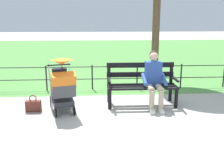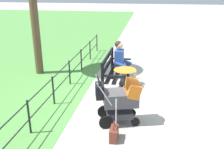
{
  "view_description": "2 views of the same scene",
  "coord_description": "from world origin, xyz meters",
  "px_view_note": "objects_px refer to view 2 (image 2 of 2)",
  "views": [
    {
      "loc": [
        0.51,
        5.43,
        2.0
      ],
      "look_at": [
        0.18,
        0.23,
        0.8
      ],
      "focal_mm": 39.81,
      "sensor_mm": 36.0,
      "label": 1
    },
    {
      "loc": [
        5.92,
        0.79,
        2.75
      ],
      "look_at": [
        0.41,
        -0.03,
        0.74
      ],
      "focal_mm": 41.06,
      "sensor_mm": 36.0,
      "label": 2
    }
  ],
  "objects_px": {
    "person_on_bench": "(123,62)",
    "handbag": "(114,134)",
    "park_bench": "(114,70)",
    "stroller": "(121,96)"
  },
  "relations": [
    {
      "from": "person_on_bench",
      "to": "stroller",
      "type": "distance_m",
      "value": 2.02
    },
    {
      "from": "park_bench",
      "to": "stroller",
      "type": "relative_size",
      "value": 1.4
    },
    {
      "from": "person_on_bench",
      "to": "park_bench",
      "type": "bearing_deg",
      "value": -42.16
    },
    {
      "from": "park_bench",
      "to": "handbag",
      "type": "distance_m",
      "value": 2.48
    },
    {
      "from": "person_on_bench",
      "to": "handbag",
      "type": "xyz_separation_m",
      "value": [
        2.67,
        0.12,
        -0.55
      ]
    },
    {
      "from": "stroller",
      "to": "person_on_bench",
      "type": "bearing_deg",
      "value": -175.16
    },
    {
      "from": "stroller",
      "to": "handbag",
      "type": "distance_m",
      "value": 0.8
    },
    {
      "from": "person_on_bench",
      "to": "handbag",
      "type": "relative_size",
      "value": 3.45
    },
    {
      "from": "park_bench",
      "to": "person_on_bench",
      "type": "xyz_separation_m",
      "value": [
        -0.25,
        0.22,
        0.15
      ]
    },
    {
      "from": "person_on_bench",
      "to": "handbag",
      "type": "height_order",
      "value": "person_on_bench"
    }
  ]
}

